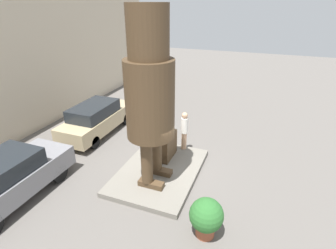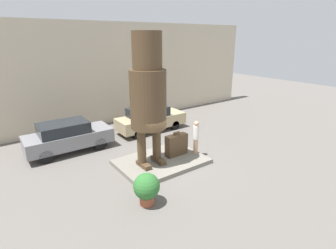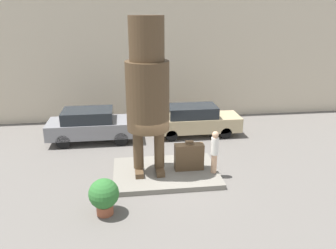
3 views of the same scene
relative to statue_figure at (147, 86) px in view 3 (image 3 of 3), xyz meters
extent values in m
plane|color=#605B56|center=(0.68, -0.01, -3.80)|extent=(60.00, 60.00, 0.00)
cube|color=slate|center=(0.68, -0.01, -3.70)|extent=(4.30, 3.00, 0.21)
cube|color=beige|center=(0.68, 7.96, -0.25)|extent=(28.00, 0.60, 7.10)
cube|color=#4C3823|center=(-0.42, -0.14, -3.49)|extent=(0.33, 0.95, 0.21)
cube|color=#4C3823|center=(0.42, -0.14, -3.49)|extent=(0.33, 0.95, 0.21)
cylinder|color=#4C3823|center=(-0.42, 0.00, -2.55)|extent=(0.42, 0.42, 1.66)
cylinder|color=#4C3823|center=(0.42, 0.00, -2.55)|extent=(0.42, 0.42, 1.66)
cylinder|color=#4C3823|center=(0.00, 0.00, -0.39)|extent=(1.66, 1.66, 2.67)
cylinder|color=#4C3823|center=(0.00, 0.00, 1.75)|extent=(1.31, 1.31, 1.60)
cube|color=#4C3823|center=(1.66, 0.02, -3.04)|extent=(1.20, 0.44, 1.11)
cylinder|color=#4C3823|center=(1.66, 0.02, -2.37)|extent=(0.33, 0.13, 0.13)
cylinder|color=tan|center=(2.62, -0.41, -3.19)|extent=(0.23, 0.23, 0.81)
cylinder|color=white|center=(2.62, -0.41, -2.43)|extent=(0.30, 0.30, 0.72)
sphere|color=tan|center=(2.62, -0.41, -1.93)|extent=(0.27, 0.27, 0.27)
cube|color=gray|center=(-2.58, 4.24, -3.06)|extent=(4.59, 1.85, 0.77)
cube|color=#1E2328|center=(-2.81, 4.24, -2.38)|extent=(2.53, 1.66, 0.59)
cylinder|color=black|center=(-1.16, 5.08, -3.44)|extent=(0.72, 0.18, 0.72)
cylinder|color=black|center=(-1.16, 3.41, -3.44)|extent=(0.72, 0.18, 0.72)
cylinder|color=black|center=(-4.01, 5.08, -3.44)|extent=(0.72, 0.18, 0.72)
cylinder|color=black|center=(-4.01, 3.41, -3.44)|extent=(0.72, 0.18, 0.72)
cube|color=tan|center=(2.92, 4.42, -3.11)|extent=(4.73, 1.70, 0.77)
cube|color=#1E2328|center=(2.68, 4.42, -2.42)|extent=(2.60, 1.53, 0.59)
cylinder|color=black|center=(4.38, 5.18, -3.49)|extent=(0.62, 0.18, 0.62)
cylinder|color=black|center=(4.38, 3.66, -3.49)|extent=(0.62, 0.18, 0.62)
cylinder|color=black|center=(1.45, 5.18, -3.49)|extent=(0.62, 0.18, 0.62)
cylinder|color=black|center=(1.45, 3.66, -3.49)|extent=(0.62, 0.18, 0.62)
cylinder|color=brown|center=(-1.69, -2.48, -3.63)|extent=(0.56, 0.56, 0.34)
sphere|color=#2D6B2D|center=(-1.69, -2.48, -3.02)|extent=(1.01, 1.01, 1.01)
camera|label=1|loc=(-7.42, -3.50, 2.57)|focal=28.00mm
camera|label=2|loc=(-6.07, -9.89, 2.31)|focal=28.00mm
camera|label=3|loc=(-0.81, -12.13, 2.71)|focal=35.00mm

